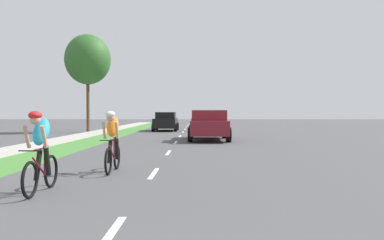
% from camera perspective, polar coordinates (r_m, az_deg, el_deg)
% --- Properties ---
extents(ground_plane, '(120.00, 120.00, 0.00)m').
position_cam_1_polar(ground_plane, '(21.42, -2.18, -2.99)').
color(ground_plane, '#4C4C4F').
extents(grass_verge, '(1.93, 70.00, 0.01)m').
position_cam_1_polar(grass_verge, '(22.12, -13.99, -2.88)').
color(grass_verge, '#478438').
rests_on(grass_verge, ground_plane).
extents(sidewalk_concrete, '(1.66, 70.00, 0.10)m').
position_cam_1_polar(sidewalk_concrete, '(22.65, -18.40, -2.81)').
color(sidewalk_concrete, '#B2ADA3').
rests_on(sidewalk_concrete, ground_plane).
extents(lane_markings_center, '(0.12, 52.71, 0.01)m').
position_cam_1_polar(lane_markings_center, '(25.41, -1.71, -2.32)').
color(lane_markings_center, white).
rests_on(lane_markings_center, ground_plane).
extents(cyclist_lead, '(0.42, 1.72, 1.58)m').
position_cam_1_polar(cyclist_lead, '(8.21, -20.82, -4.15)').
color(cyclist_lead, black).
rests_on(cyclist_lead, ground_plane).
extents(cyclist_trailing, '(0.42, 1.72, 1.58)m').
position_cam_1_polar(cyclist_trailing, '(10.49, -11.28, -2.94)').
color(cyclist_trailing, black).
rests_on(cyclist_trailing, ground_plane).
extents(pickup_maroon, '(2.22, 5.10, 1.64)m').
position_cam_1_polar(pickup_maroon, '(21.87, 2.39, -0.73)').
color(pickup_maroon, maroon).
rests_on(pickup_maroon, ground_plane).
extents(sedan_black, '(1.98, 4.30, 1.52)m').
position_cam_1_polar(sedan_black, '(32.65, -3.75, -0.19)').
color(sedan_black, black).
rests_on(sedan_black, ground_plane).
extents(street_tree_near, '(3.43, 3.43, 7.39)m').
position_cam_1_polar(street_tree_near, '(31.50, -14.65, 8.32)').
color(street_tree_near, brown).
rests_on(street_tree_near, ground_plane).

